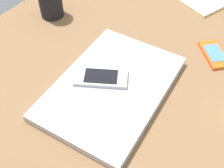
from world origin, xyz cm
name	(u,v)px	position (x,y,z in cm)	size (l,w,h in cm)	color
desk_surface	(101,89)	(0.00, 0.00, 1.50)	(120.00, 80.00, 3.00)	olive
laptop_closed	(112,87)	(0.16, -2.91, 3.98)	(32.54, 22.25, 1.95)	#B7BABC
cell_phone_on_laptop	(103,77)	(0.45, -0.26, 5.40)	(10.75, 12.86, 0.97)	silver
cell_phone_on_desk	(214,54)	(24.41, -16.82, 3.47)	(10.42, 10.57, 1.01)	orange
pen_cup	(50,1)	(12.93, 27.80, 7.59)	(6.48, 6.48, 9.17)	black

